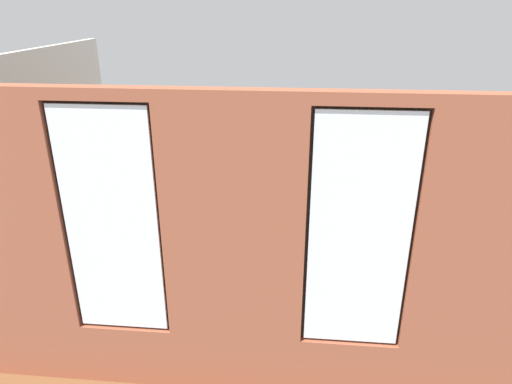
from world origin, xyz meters
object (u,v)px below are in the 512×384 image
Objects in this scene: table_plant_small at (226,216)px; potted_plant_mid_room_small at (296,206)px; couch_by_window at (215,317)px; potted_plant_foreground_right at (132,171)px; candle_jar at (284,217)px; potted_plant_beside_window_right at (75,283)px; cup_ceramic at (263,223)px; potted_plant_near_tv at (59,262)px; tv_flatscreen at (53,199)px; couch_left at (449,260)px; coffee_table at (257,225)px; potted_plant_corner_near_left at (419,178)px; media_console at (61,240)px; papasan_chair at (250,185)px; potted_plant_between_couches at (342,307)px; potted_plant_by_left_couch at (400,214)px; remote_black at (257,222)px.

potted_plant_mid_room_small is (-1.07, -1.10, -0.28)m from table_plant_small.
potted_plant_foreground_right is at bearing -59.41° from couch_by_window.
couch_by_window reaches higher than candle_jar.
table_plant_small is 0.20× the size of potted_plant_beside_window_right.
potted_plant_near_tv is (2.53, 1.47, 0.05)m from cup_ceramic.
tv_flatscreen reaches higher than potted_plant_mid_room_small.
potted_plant_near_tv is at bearing 30.11° from cup_ceramic.
potted_plant_near_tv is at bearing -50.77° from potted_plant_beside_window_right.
cup_ceramic is at bearing -107.23° from couch_left.
tv_flatscreen reaches higher than couch_left.
couch_by_window is 1.61m from potted_plant_beside_window_right.
potted_plant_corner_near_left is at bearing -146.87° from coffee_table.
cup_ceramic is 3.12m from media_console.
media_console is at bearing -61.86° from potted_plant_near_tv.
potted_plant_beside_window_right is (1.81, 2.32, 0.37)m from coffee_table.
couch_by_window is at bearing 90.09° from papasan_chair.
papasan_chair is (0.69, -1.46, -0.06)m from candle_jar.
candle_jar is at bearing -165.49° from table_plant_small.
cup_ceramic is 2.32m from potted_plant_between_couches.
table_plant_small is 0.30× the size of potted_plant_corner_near_left.
potted_plant_by_left_couch is 5.14m from potted_plant_foreground_right.
cup_ceramic is 0.08× the size of potted_plant_near_tv.
cup_ceramic reaches higher than potted_plant_mid_room_small.
candle_jar is 0.44m from remote_black.
papasan_chair is at bearing -124.24° from potted_plant_near_tv.
potted_plant_between_couches reaches higher than potted_plant_foreground_right.
potted_plant_between_couches reaches higher than cup_ceramic.
table_plant_small is at bearing 77.54° from remote_black.
media_console reaches higher than coffee_table.
remote_black is 0.19× the size of potted_plant_corner_near_left.
potted_plant_mid_room_small is at bearing -57.00° from remote_black.
papasan_chair is 1.28× the size of potted_plant_foreground_right.
potted_plant_near_tv reaches higher than table_plant_small.
table_plant_small is at bearing -52.03° from potted_plant_between_couches.
couch_left reaches higher than potted_plant_by_left_couch.
couch_by_window is at bearing -67.62° from couch_left.
media_console reaches higher than potted_plant_mid_room_small.
potted_plant_between_couches is (-1.42, -0.04, 0.21)m from couch_by_window.
potted_plant_corner_near_left reaches higher than potted_plant_foreground_right.
potted_plant_beside_window_right reaches higher than potted_plant_mid_room_small.
papasan_chair is 0.77× the size of potted_plant_beside_window_right.
papasan_chair is at bearing -69.25° from potted_plant_between_couches.
coffee_table is 2.94× the size of potted_plant_by_left_couch.
potted_plant_beside_window_right reaches higher than potted_plant_foreground_right.
potted_plant_near_tv is (5.16, 0.87, 0.21)m from couch_left.
couch_left reaches higher than coffee_table.
potted_plant_between_couches reaches higher than media_console.
couch_by_window is 5.20m from potted_plant_corner_near_left.
cup_ceramic is at bearing 36.65° from candle_jar.
remote_black is 3.02m from media_console.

